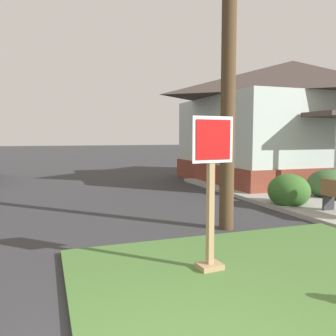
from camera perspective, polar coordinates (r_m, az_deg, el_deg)
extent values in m
cube|color=#477033|center=(5.29, 18.38, -17.40)|extent=(5.69, 4.68, 0.08)
cube|color=#9E9B93|center=(10.48, 23.74, -6.21)|extent=(2.20, 14.52, 0.12)
cube|color=#A3845B|center=(5.16, 6.97, -4.55)|extent=(0.10, 0.10, 2.20)
cube|color=#A3845B|center=(5.44, 6.84, -15.65)|extent=(0.38, 0.31, 0.08)
cube|color=white|center=(5.04, 7.37, 4.63)|extent=(0.67, 0.07, 0.67)
cube|color=red|center=(5.03, 7.46, 4.63)|extent=(0.57, 0.06, 0.57)
cylinder|color=black|center=(5.69, -9.76, -15.91)|extent=(0.70, 0.70, 0.02)
cube|color=#2D2D33|center=(10.11, 24.79, -5.13)|extent=(0.36, 0.07, 0.41)
cube|color=brown|center=(17.37, 19.29, -0.40)|extent=(8.72, 6.94, 0.90)
cube|color=#B2C1B7|center=(17.30, 19.47, 5.76)|extent=(8.55, 6.80, 2.83)
pyramid|color=#423833|center=(17.49, 19.71, 13.34)|extent=(9.16, 7.29, 1.79)
ellipsoid|color=#3D6337|center=(12.51, 24.92, -2.45)|extent=(1.40, 1.40, 0.99)
ellipsoid|color=#346226|center=(10.59, 19.17, -3.57)|extent=(1.19, 1.19, 0.98)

